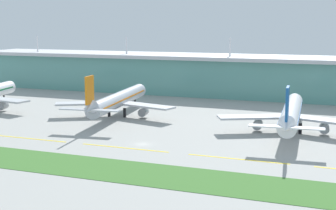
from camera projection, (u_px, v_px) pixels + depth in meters
The scene contains 8 objects.
ground_plane at pixel (143, 144), 153.70m from camera, with size 600.00×600.00×0.00m, color #9E9E99.
terminal_building at pixel (232, 75), 254.00m from camera, with size 288.00×34.00×29.14m.
airliner_near_middle at pixel (118, 100), 198.18m from camera, with size 48.37×66.41×18.90m.
airliner_far_middle at pixel (291, 114), 168.91m from camera, with size 48.62×65.15×18.90m.
taxiway_stripe_mid_west at pixel (28, 138), 161.08m from camera, with size 28.00×0.70×0.04m, color yellow.
taxiway_stripe_centre at pixel (124, 148), 148.94m from camera, with size 28.00×0.70×0.04m, color yellow.
taxiway_stripe_mid_east at pixel (238, 159), 136.80m from camera, with size 28.00×0.70×0.04m, color yellow.
grass_verge at pixel (98, 168), 128.21m from camera, with size 300.00×18.00×0.10m, color #3D702D.
Camera 1 is at (61.40, -136.81, 36.59)m, focal length 54.09 mm.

